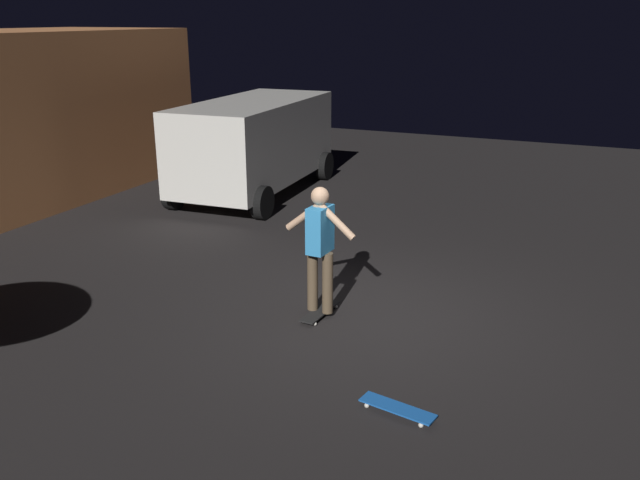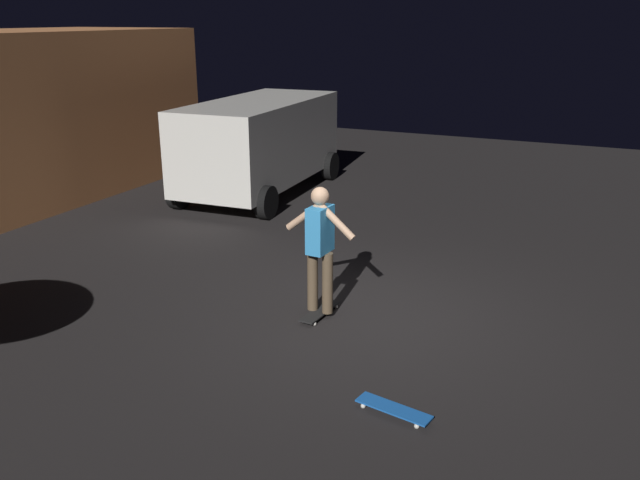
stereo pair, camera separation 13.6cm
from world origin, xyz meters
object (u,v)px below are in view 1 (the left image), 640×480
(skateboard_spare, at_px, (397,408))
(skater, at_px, (320,241))
(skateboard_ridden, at_px, (320,312))
(parked_van, at_px, (255,141))

(skateboard_spare, height_order, skater, skater)
(skateboard_ridden, relative_size, skater, 0.47)
(parked_van, height_order, skater, parked_van)
(skateboard_ridden, bearing_deg, skater, 0.00)
(skateboard_spare, bearing_deg, parked_van, 37.99)
(skateboard_ridden, bearing_deg, parked_van, 36.35)
(parked_van, relative_size, skateboard_ridden, 5.93)
(parked_van, height_order, skateboard_ridden, parked_van)
(skater, bearing_deg, skateboard_ridden, 180.00)
(skateboard_ridden, xyz_separation_m, skateboard_spare, (-1.76, -1.61, 0.00))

